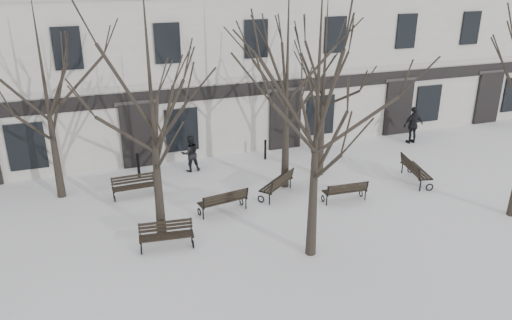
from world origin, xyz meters
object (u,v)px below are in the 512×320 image
bench_3 (134,186)px  tree_1 (150,88)px  tree_2 (318,96)px  bench_1 (223,200)px  bench_0 (166,234)px  bench_4 (278,184)px  bench_2 (345,191)px  bench_5 (415,170)px

bench_3 → tree_1: bearing=-84.0°
tree_1 → tree_2: size_ratio=1.00×
bench_1 → bench_0: bearing=25.9°
tree_2 → bench_0: tree_2 is taller
tree_2 → bench_4: bearing=81.6°
tree_2 → bench_1: (-1.79, 3.60, -4.60)m
tree_2 → bench_3: (-4.68, 6.14, -4.63)m
bench_1 → bench_4: bench_4 is taller
bench_0 → bench_1: bearing=41.5°
bench_0 → bench_1: (2.40, 1.68, 0.03)m
tree_2 → bench_1: 6.10m
bench_3 → bench_4: bearing=-20.9°
bench_1 → bench_2: (4.64, -0.70, -0.03)m
bench_0 → bench_2: bearing=14.4°
bench_1 → bench_5: size_ratio=0.91×
bench_5 → bench_1: bearing=103.4°
bench_0 → bench_5: bearing=15.3°
bench_2 → bench_5: bearing=-165.9°
bench_2 → bench_4: (-2.22, 1.39, 0.04)m
bench_2 → bench_5: (3.65, 0.68, 0.08)m
tree_2 → bench_5: (6.50, 3.58, -4.55)m
bench_3 → bench_0: bearing=-85.0°
bench_4 → bench_5: bearing=133.6°
tree_1 → bench_5: 11.67m
bench_0 → bench_3: bench_0 is taller
tree_1 → bench_3: size_ratio=4.77×
bench_2 → bench_3: 8.20m
bench_4 → bench_5: size_ratio=0.87×
tree_2 → bench_5: bearing=28.8°
tree_1 → bench_4: 6.84m
bench_0 → bench_4: (4.82, 2.37, 0.04)m
tree_1 → bench_4: bearing=18.0°
bench_0 → bench_2: size_ratio=1.02×
bench_1 → bench_2: bench_1 is taller
bench_1 → bench_2: bearing=162.2°
bench_2 → bench_3: (-7.53, 3.25, -0.01)m
bench_0 → bench_3: bearing=103.0°
tree_1 → bench_1: bearing=20.1°
tree_1 → bench_2: size_ratio=4.67×
bench_4 → tree_2: bearing=42.1°
tree_1 → bench_3: tree_1 is taller
tree_2 → bench_0: size_ratio=4.60×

